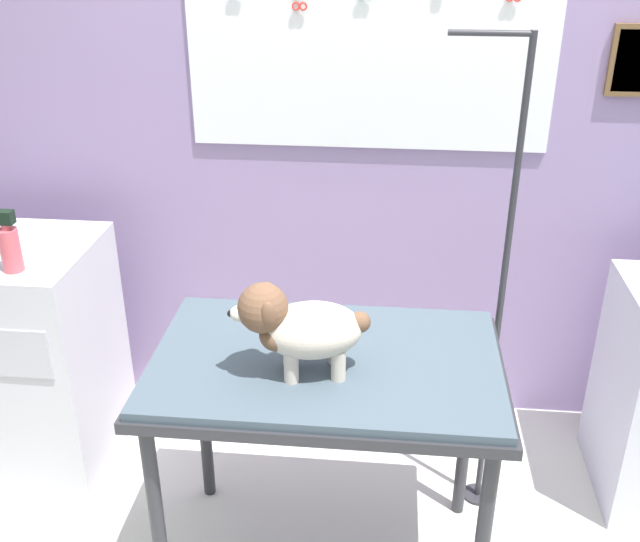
{
  "coord_description": "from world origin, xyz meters",
  "views": [
    {
      "loc": [
        0.1,
        -1.53,
        2.02
      ],
      "look_at": [
        -0.1,
        0.37,
        1.08
      ],
      "focal_mm": 41.26,
      "sensor_mm": 36.0,
      "label": 1
    }
  ],
  "objects_px": {
    "grooming_table": "(326,379)",
    "grooming_arm": "(497,313)",
    "counter_left": "(3,356)",
    "dog": "(298,326)"
  },
  "relations": [
    {
      "from": "dog",
      "to": "counter_left",
      "type": "relative_size",
      "value": 0.42
    },
    {
      "from": "grooming_table",
      "to": "grooming_arm",
      "type": "xyz_separation_m",
      "value": [
        0.54,
        0.36,
        0.06
      ]
    },
    {
      "from": "grooming_table",
      "to": "dog",
      "type": "xyz_separation_m",
      "value": [
        -0.07,
        -0.09,
        0.23
      ]
    },
    {
      "from": "dog",
      "to": "counter_left",
      "type": "distance_m",
      "value": 1.43
    },
    {
      "from": "counter_left",
      "to": "grooming_table",
      "type": "bearing_deg",
      "value": -18.59
    },
    {
      "from": "counter_left",
      "to": "dog",
      "type": "bearing_deg",
      "value": -23.08
    },
    {
      "from": "grooming_table",
      "to": "counter_left",
      "type": "height_order",
      "value": "counter_left"
    },
    {
      "from": "grooming_table",
      "to": "grooming_arm",
      "type": "bearing_deg",
      "value": 33.38
    },
    {
      "from": "grooming_table",
      "to": "grooming_arm",
      "type": "height_order",
      "value": "grooming_arm"
    },
    {
      "from": "grooming_arm",
      "to": "grooming_table",
      "type": "bearing_deg",
      "value": -146.62
    }
  ]
}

